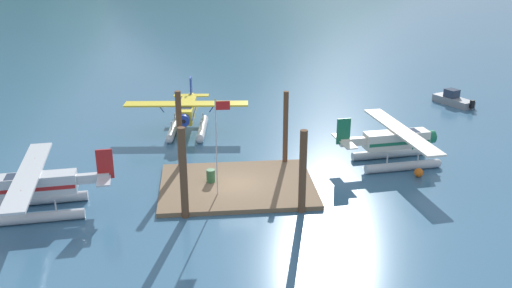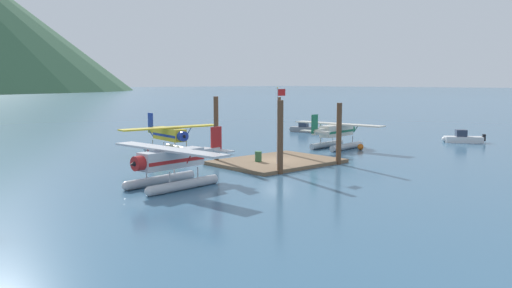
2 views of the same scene
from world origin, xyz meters
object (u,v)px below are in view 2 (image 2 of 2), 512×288
Objects in this scene: seaplane_silver_port_aft at (171,164)px; flagpole at (278,116)px; mooring_buoy at (360,147)px; fuel_drum at (258,156)px; seaplane_cream_stbd_fwd at (337,134)px; boat_grey_open_east at (305,128)px; boat_white_open_se at (462,138)px; seaplane_yellow_bow_left at (170,138)px.

flagpole is at bearing 5.11° from seaplane_silver_port_aft.
flagpole is 9.98× the size of mooring_buoy.
fuel_drum is at bearing 104.62° from flagpole.
seaplane_cream_stbd_fwd reaches higher than boat_grey_open_east.
flagpole is at bearing -161.33° from seaplane_cream_stbd_fwd.
flagpole is 28.76m from boat_white_open_se.
flagpole reaches higher than boat_grey_open_east.
fuel_drum is at bearing -81.30° from seaplane_yellow_bow_left.
seaplane_yellow_bow_left is 34.24m from boat_white_open_se.
seaplane_yellow_bow_left is (-2.22, 13.18, -2.67)m from flagpole.
flagpole is 14.76m from mooring_buoy.
boat_white_open_se is at bearing -4.05° from flagpole.
mooring_buoy is 25.40m from seaplane_silver_port_aft.
flagpole is 0.61× the size of seaplane_silver_port_aft.
boat_grey_open_east and boat_white_open_se have the same top height.
mooring_buoy is 0.06× the size of seaplane_cream_stbd_fwd.
seaplane_silver_port_aft reaches higher than boat_grey_open_east.
seaplane_cream_stbd_fwd reaches higher than mooring_buoy.
fuel_drum is at bearing -179.71° from mooring_buoy.
boat_grey_open_east is (35.21, 20.11, -1.09)m from seaplane_silver_port_aft.
fuel_drum is 29.21m from boat_white_open_se.
seaplane_silver_port_aft is at bearing -122.08° from seaplane_yellow_bow_left.
boat_white_open_se is (4.34, -21.13, 0.00)m from boat_grey_open_east.
seaplane_silver_port_aft is (-10.60, -2.92, 0.84)m from fuel_drum.
fuel_drum is 0.08× the size of seaplane_silver_port_aft.
flagpole reaches higher than mooring_buoy.
boat_grey_open_east is 1.09× the size of boat_white_open_se.
seaplane_silver_port_aft is (-11.11, -0.99, -2.67)m from flagpole.
seaplane_silver_port_aft is 2.30× the size of boat_grey_open_east.
seaplane_cream_stbd_fwd is (13.69, 2.53, 0.84)m from fuel_drum.
boat_grey_open_east is (24.10, 19.12, -3.76)m from flagpole.
boat_white_open_se is (39.54, -1.02, -1.09)m from seaplane_silver_port_aft.
seaplane_yellow_bow_left is at bearing 57.92° from seaplane_silver_port_aft.
seaplane_silver_port_aft is at bearing 178.52° from boat_white_open_se.
boat_grey_open_east is at bearing 59.67° from mooring_buoy.
fuel_drum is 11.41m from seaplane_yellow_bow_left.
flagpole reaches higher than boat_white_open_se.
fuel_drum is 1.38× the size of mooring_buoy.
flagpole is 0.61× the size of seaplane_cream_stbd_fwd.
flagpole reaches higher than fuel_drum.
boat_grey_open_east is at bearing 101.59° from boat_white_open_se.
seaplane_silver_port_aft is 16.72m from seaplane_yellow_bow_left.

